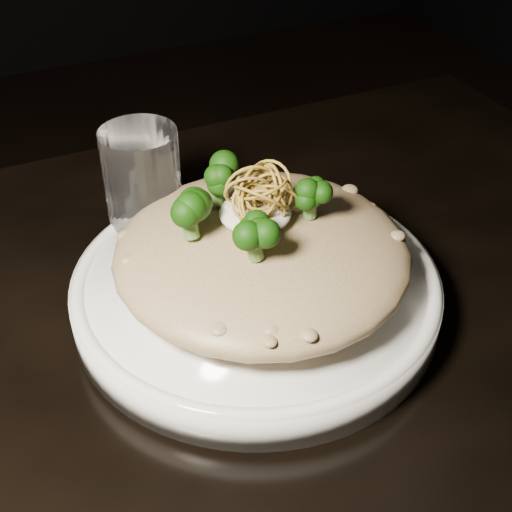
{
  "coord_description": "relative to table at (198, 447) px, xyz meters",
  "views": [
    {
      "loc": [
        -0.12,
        -0.37,
        1.17
      ],
      "look_at": [
        0.08,
        0.06,
        0.81
      ],
      "focal_mm": 50.0,
      "sensor_mm": 36.0,
      "label": 1
    }
  ],
  "objects": [
    {
      "name": "table",
      "position": [
        0.0,
        0.0,
        0.0
      ],
      "size": [
        1.1,
        0.8,
        0.75
      ],
      "color": "black",
      "rests_on": "ground"
    },
    {
      "name": "plate",
      "position": [
        0.08,
        0.06,
        0.1
      ],
      "size": [
        0.32,
        0.32,
        0.03
      ],
      "primitive_type": "cylinder",
      "color": "white",
      "rests_on": "table"
    },
    {
      "name": "risotto",
      "position": [
        0.09,
        0.06,
        0.14
      ],
      "size": [
        0.25,
        0.25,
        0.05
      ],
      "primitive_type": "ellipsoid",
      "color": "brown",
      "rests_on": "plate"
    },
    {
      "name": "broccoli",
      "position": [
        0.08,
        0.06,
        0.2
      ],
      "size": [
        0.14,
        0.14,
        0.05
      ],
      "primitive_type": null,
      "color": "black",
      "rests_on": "risotto"
    },
    {
      "name": "cheese",
      "position": [
        0.08,
        0.07,
        0.18
      ],
      "size": [
        0.06,
        0.06,
        0.02
      ],
      "primitive_type": "ellipsoid",
      "color": "white",
      "rests_on": "risotto"
    },
    {
      "name": "shallots",
      "position": [
        0.09,
        0.06,
        0.21
      ],
      "size": [
        0.07,
        0.07,
        0.04
      ],
      "primitive_type": null,
      "color": "brown",
      "rests_on": "cheese"
    },
    {
      "name": "drinking_glass",
      "position": [
        0.03,
        0.19,
        0.15
      ],
      "size": [
        0.08,
        0.08,
        0.13
      ],
      "primitive_type": "cylinder",
      "rotation": [
        0.0,
        0.0,
        -0.18
      ],
      "color": "silver",
      "rests_on": "table"
    }
  ]
}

